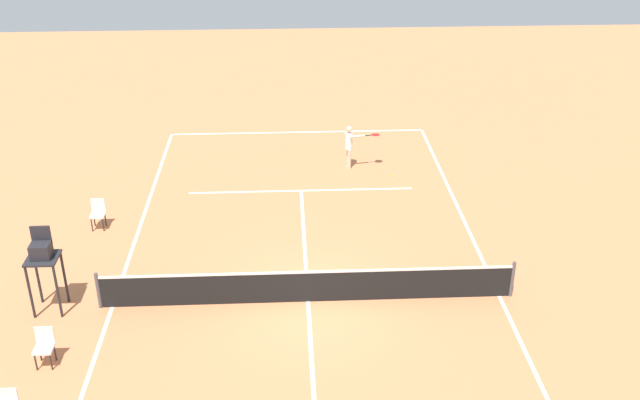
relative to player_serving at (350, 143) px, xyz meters
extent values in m
plane|color=#D37A4C|center=(1.88, 8.66, -0.99)|extent=(60.00, 60.00, 0.00)
cube|color=white|center=(1.88, -3.70, -0.99)|extent=(10.47, 0.10, 0.01)
cube|color=white|center=(-3.36, 8.66, -0.99)|extent=(0.10, 24.73, 0.01)
cube|color=white|center=(7.11, 8.66, -0.99)|extent=(0.10, 24.73, 0.01)
cube|color=white|center=(1.88, 1.86, -0.99)|extent=(7.85, 0.10, 0.01)
cube|color=white|center=(1.88, 8.66, -0.99)|extent=(0.10, 13.60, 0.01)
cylinder|color=#4C4C51|center=(-3.66, 8.66, -0.46)|extent=(0.10, 0.10, 1.07)
cylinder|color=#4C4C51|center=(7.41, 8.66, -0.46)|extent=(0.10, 0.10, 1.07)
cube|color=black|center=(1.88, 8.66, -0.54)|extent=(11.07, 0.03, 0.91)
cube|color=white|center=(1.88, 8.66, -0.06)|extent=(11.07, 0.04, 0.06)
cylinder|color=beige|center=(0.07, -0.10, -0.60)|extent=(0.12, 0.12, 0.78)
cylinder|color=beige|center=(0.03, 0.10, -0.60)|extent=(0.12, 0.12, 0.78)
cylinder|color=white|center=(0.05, 0.00, 0.09)|extent=(0.28, 0.28, 0.61)
sphere|color=beige|center=(0.05, 0.00, 0.57)|extent=(0.22, 0.22, 0.22)
cylinder|color=beige|center=(0.09, -0.18, 0.12)|extent=(0.09, 0.09, 0.54)
cylinder|color=beige|center=(-0.25, 0.13, 0.32)|extent=(0.55, 0.19, 0.09)
cylinder|color=black|center=(-0.64, 0.06, 0.32)|extent=(0.26, 0.08, 0.04)
ellipsoid|color=red|center=(-0.93, 0.01, 0.32)|extent=(0.37, 0.33, 0.04)
sphere|color=#CCE033|center=(-1.52, 0.80, -0.96)|extent=(0.07, 0.07, 0.07)
cylinder|color=#232328|center=(8.33, 9.04, -0.22)|extent=(0.07, 0.07, 1.55)
cylinder|color=#232328|center=(9.03, 9.04, -0.22)|extent=(0.07, 0.07, 1.55)
cylinder|color=#232328|center=(8.33, 8.34, -0.22)|extent=(0.07, 0.07, 1.55)
cylinder|color=#232328|center=(9.03, 8.34, -0.22)|extent=(0.07, 0.07, 1.55)
cube|color=#232328|center=(8.68, 8.69, 0.59)|extent=(0.80, 0.80, 0.06)
cube|color=#232328|center=(8.68, 8.69, 0.82)|extent=(0.50, 0.44, 0.40)
cube|color=#232328|center=(8.68, 8.49, 1.17)|extent=(0.50, 0.06, 0.50)
cylinder|color=#262626|center=(8.01, 11.18, -0.77)|extent=(0.04, 0.04, 0.45)
cylinder|color=#262626|center=(8.36, 11.18, -0.77)|extent=(0.04, 0.04, 0.45)
cylinder|color=#262626|center=(8.01, 10.83, -0.77)|extent=(0.04, 0.04, 0.45)
cylinder|color=#262626|center=(8.36, 10.83, -0.77)|extent=(0.04, 0.04, 0.45)
cube|color=silver|center=(8.19, 11.00, -0.51)|extent=(0.44, 0.44, 0.06)
cube|color=silver|center=(8.19, 10.78, -0.26)|extent=(0.44, 0.04, 0.44)
cylinder|color=#262626|center=(8.20, 4.45, -0.77)|extent=(0.04, 0.04, 0.45)
cylinder|color=#262626|center=(8.55, 4.45, -0.77)|extent=(0.04, 0.04, 0.45)
cylinder|color=#262626|center=(8.20, 4.10, -0.77)|extent=(0.04, 0.04, 0.45)
cylinder|color=#262626|center=(8.55, 4.10, -0.77)|extent=(0.04, 0.04, 0.45)
cube|color=silver|center=(8.38, 4.27, -0.51)|extent=(0.44, 0.44, 0.06)
cube|color=silver|center=(8.38, 4.05, -0.26)|extent=(0.44, 0.04, 0.44)
cube|color=silver|center=(8.37, 12.92, -0.26)|extent=(0.44, 0.04, 0.44)
camera|label=1|loc=(2.38, 25.35, 10.53)|focal=41.78mm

